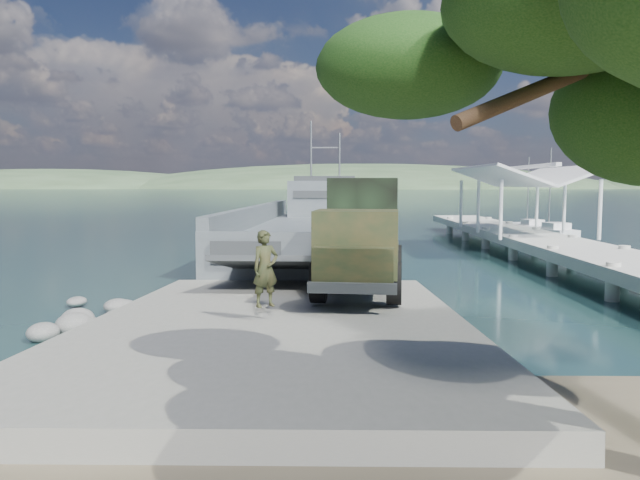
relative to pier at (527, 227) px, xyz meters
The scene contains 10 objects.
ground 22.89m from the pier, 124.71° to the right, with size 1400.00×1400.00×0.00m, color #1B4041.
boat_ramp 23.70m from the pier, 123.33° to the right, with size 10.00×18.00×0.50m, color slate.
shoreline_rocks 26.55m from the pier, 136.42° to the right, with size 3.20×5.60×0.90m, color #5A5B58, non-canonical shape.
distant_headlands 542.50m from the pier, 86.09° to the left, with size 1000.00×240.00×48.00m, color #31482D, non-canonical shape.
pier is the anchor object (origin of this frame).
landing_craft 12.80m from the pier, 166.68° to the left, with size 9.73×33.33×9.80m.
military_truck 18.35m from the pier, 124.93° to the right, with size 3.50×8.55×3.86m.
soldier 24.38m from the pier, 123.18° to the right, with size 0.74×0.49×2.04m, color black.
sailboat_near 13.02m from the pier, 65.02° to the left, with size 2.85×6.08×7.13m.
sailboat_far 18.23m from the pier, 72.25° to the left, with size 2.41×5.65×6.67m.
Camera 1 is at (1.35, -17.99, 4.15)m, focal length 35.00 mm.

